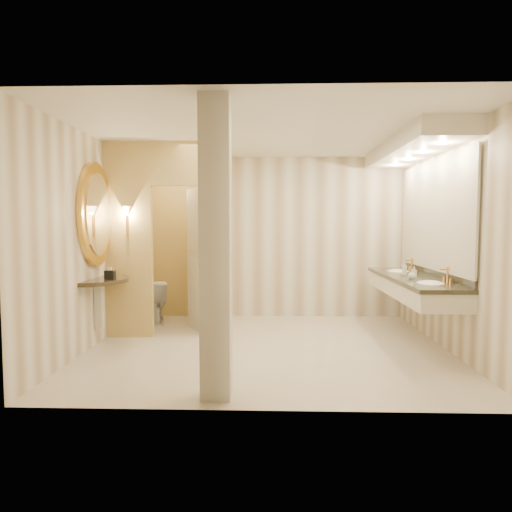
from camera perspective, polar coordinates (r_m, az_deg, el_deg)
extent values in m
plane|color=beige|center=(5.96, 1.42, -11.31)|extent=(4.50, 4.50, 0.00)
plane|color=silver|center=(5.86, 1.46, 15.07)|extent=(4.50, 4.50, 0.00)
cube|color=silver|center=(7.76, 1.54, 2.34)|extent=(4.50, 0.02, 2.70)
cube|color=silver|center=(3.76, 1.23, 0.58)|extent=(4.50, 0.02, 2.70)
cube|color=silver|center=(6.20, -19.86, 1.69)|extent=(0.02, 4.00, 2.70)
cube|color=silver|center=(6.17, 22.84, 1.60)|extent=(0.02, 4.00, 2.70)
cube|color=#D4B66F|center=(7.06, -5.00, 2.16)|extent=(0.10, 1.50, 2.70)
cube|color=#D4B66F|center=(6.56, -15.61, 1.89)|extent=(0.65, 0.10, 2.70)
cube|color=#D4B66F|center=(6.43, -9.49, 11.32)|extent=(0.80, 0.10, 0.60)
cube|color=beige|center=(6.70, -7.17, -0.52)|extent=(0.46, 0.71, 2.10)
cylinder|color=gold|center=(6.49, -15.83, 3.63)|extent=(0.03, 0.03, 0.30)
cone|color=beige|center=(6.49, -15.86, 5.40)|extent=(0.14, 0.14, 0.14)
cube|color=beige|center=(6.50, 18.95, -3.69)|extent=(0.60, 2.54, 0.24)
cube|color=black|center=(6.48, 18.98, -2.63)|extent=(0.64, 2.58, 0.05)
cube|color=black|center=(6.56, 21.33, -2.00)|extent=(0.03, 2.54, 0.10)
ellipsoid|color=white|center=(5.84, 20.96, -3.59)|extent=(0.40, 0.44, 0.15)
cylinder|color=gold|center=(5.89, 22.83, -2.30)|extent=(0.03, 0.03, 0.22)
ellipsoid|color=white|center=(7.14, 17.35, -2.17)|extent=(0.40, 0.44, 0.15)
cylinder|color=gold|center=(7.19, 18.91, -1.12)|extent=(0.03, 0.03, 0.22)
cube|color=white|center=(6.53, 21.46, 4.82)|extent=(0.03, 2.54, 1.40)
cube|color=beige|center=(6.52, 19.33, 12.73)|extent=(0.75, 2.74, 0.22)
cylinder|color=black|center=(6.27, -19.42, -2.86)|extent=(1.02, 1.02, 0.05)
cube|color=beige|center=(6.30, -19.01, -5.58)|extent=(0.10, 0.10, 0.60)
cylinder|color=gold|center=(6.23, -19.43, 4.93)|extent=(0.07, 1.02, 1.02)
cylinder|color=white|center=(6.21, -19.08, 4.94)|extent=(0.02, 0.82, 0.82)
cube|color=beige|center=(4.08, -5.06, 0.83)|extent=(0.27, 0.27, 2.70)
cube|color=black|center=(6.06, -17.78, -2.26)|extent=(0.12, 0.12, 0.12)
imported|color=white|center=(7.52, -12.45, -5.53)|extent=(0.52, 0.74, 0.68)
imported|color=beige|center=(6.31, 19.15, -1.90)|extent=(0.08, 0.08, 0.15)
imported|color=silver|center=(6.16, 18.90, -2.19)|extent=(0.10, 0.10, 0.12)
imported|color=#C6B28C|center=(6.55, 18.07, -1.52)|extent=(0.09, 0.09, 0.18)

